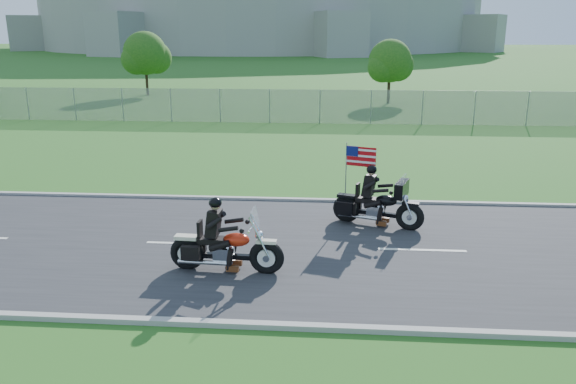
{
  "coord_description": "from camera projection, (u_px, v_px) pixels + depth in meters",
  "views": [
    {
      "loc": [
        1.61,
        -13.39,
        5.38
      ],
      "look_at": [
        0.6,
        0.0,
        1.49
      ],
      "focal_mm": 35.0,
      "sensor_mm": 36.0,
      "label": 1
    }
  ],
  "objects": [
    {
      "name": "motorcycle_follow",
      "position": [
        377.0,
        206.0,
        15.81
      ],
      "size": [
        2.56,
        1.28,
        2.21
      ],
      "rotation": [
        0.0,
        0.0,
        -0.33
      ],
      "color": "black",
      "rests_on": "ground"
    },
    {
      "name": "curb_north",
      "position": [
        279.0,
        200.0,
        18.3
      ],
      "size": [
        120.0,
        0.18,
        0.12
      ],
      "primitive_type": "cube",
      "color": "#9E9B93",
      "rests_on": "ground"
    },
    {
      "name": "tree_fence_near",
      "position": [
        390.0,
        63.0,
        41.94
      ],
      "size": [
        3.52,
        3.28,
        4.75
      ],
      "color": "#382316",
      "rests_on": "ground"
    },
    {
      "name": "motorcycle_lead",
      "position": [
        224.0,
        249.0,
        12.81
      ],
      "size": [
        2.68,
        0.73,
        1.8
      ],
      "rotation": [
        0.0,
        0.0,
        -0.06
      ],
      "color": "black",
      "rests_on": "ground"
    },
    {
      "name": "fence",
      "position": [
        220.0,
        106.0,
        33.67
      ],
      "size": [
        60.0,
        0.03,
        2.0
      ],
      "primitive_type": "cube",
      "color": "gray",
      "rests_on": "ground"
    },
    {
      "name": "ground",
      "position": [
        265.0,
        247.0,
        14.44
      ],
      "size": [
        420.0,
        420.0,
        0.0
      ],
      "primitive_type": "plane",
      "color": "#26581B",
      "rests_on": "ground"
    },
    {
      "name": "tree_fence_mid",
      "position": [
        146.0,
        55.0,
        47.13
      ],
      "size": [
        3.96,
        3.69,
        5.3
      ],
      "color": "#382316",
      "rests_on": "ground"
    },
    {
      "name": "road",
      "position": [
        265.0,
        246.0,
        14.43
      ],
      "size": [
        120.0,
        8.0,
        0.04
      ],
      "primitive_type": "cube",
      "color": "#28282B",
      "rests_on": "ground"
    },
    {
      "name": "curb_south",
      "position": [
        240.0,
        325.0,
        10.54
      ],
      "size": [
        120.0,
        0.18,
        0.12
      ],
      "primitive_type": "cube",
      "color": "#9E9B93",
      "rests_on": "ground"
    }
  ]
}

